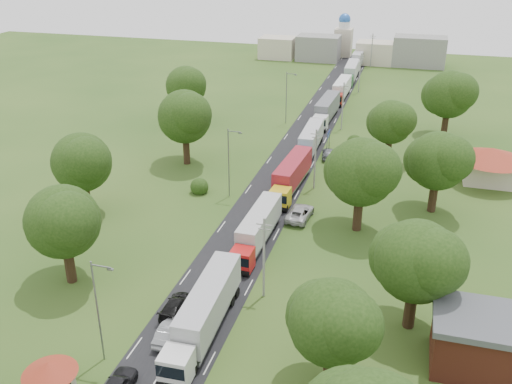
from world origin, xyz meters
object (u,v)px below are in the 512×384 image
(guard_booth, at_px, (50,375))
(info_sign, at_px, (328,138))
(truck_0, at_px, (205,312))
(car_lane_mid, at_px, (170,331))

(guard_booth, relative_size, info_sign, 1.07)
(guard_booth, xyz_separation_m, truck_0, (9.00, 10.92, 0.14))
(info_sign, height_order, car_lane_mid, info_sign)
(info_sign, bearing_deg, car_lane_mid, -96.96)
(car_lane_mid, bearing_deg, truck_0, -149.48)
(truck_0, xyz_separation_m, car_lane_mid, (-2.80, -1.74, -1.50))
(truck_0, bearing_deg, info_sign, 86.04)
(info_sign, distance_m, car_lane_mid, 51.24)
(guard_booth, xyz_separation_m, info_sign, (12.40, 60.00, 0.84))
(info_sign, relative_size, car_lane_mid, 0.84)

